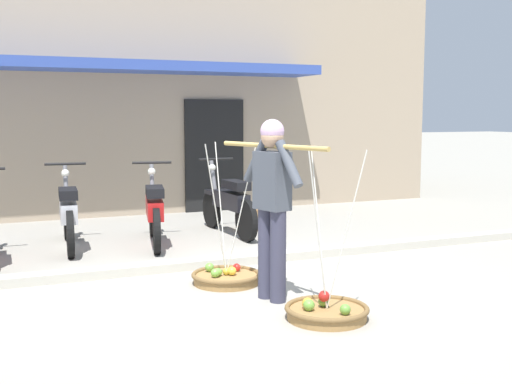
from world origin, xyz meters
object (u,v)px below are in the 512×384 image
(motorcycle_second_in_row, at_px, (68,214))
(motorcycle_end_of_row, at_px, (229,204))
(wooden_crate, at_px, (258,218))
(fruit_vendor, at_px, (272,197))
(motorcycle_third_in_row, at_px, (154,211))
(fruit_basket_left_side, at_px, (226,277))
(fruit_basket_right_side, at_px, (326,311))

(motorcycle_second_in_row, height_order, motorcycle_end_of_row, same)
(wooden_crate, bearing_deg, motorcycle_second_in_row, -172.50)
(fruit_vendor, bearing_deg, motorcycle_end_of_row, 76.00)
(motorcycle_third_in_row, bearing_deg, motorcycle_second_in_row, 168.63)
(fruit_basket_left_side, height_order, motorcycle_second_in_row, fruit_basket_left_side)
(fruit_basket_right_side, distance_m, motorcycle_end_of_row, 4.07)
(fruit_basket_right_side, distance_m, motorcycle_second_in_row, 4.25)
(fruit_vendor, distance_m, wooden_crate, 3.91)
(motorcycle_second_in_row, relative_size, motorcycle_third_in_row, 1.01)
(fruit_basket_right_side, height_order, motorcycle_end_of_row, fruit_basket_right_side)
(fruit_vendor, xyz_separation_m, motorcycle_third_in_row, (-0.37, 2.97, -0.52))
(fruit_basket_right_side, relative_size, motorcycle_end_of_row, 0.80)
(fruit_basket_left_side, height_order, motorcycle_third_in_row, fruit_basket_left_side)
(fruit_basket_right_side, relative_size, wooden_crate, 3.30)
(fruit_basket_right_side, bearing_deg, fruit_vendor, 104.27)
(fruit_basket_right_side, bearing_deg, motorcycle_end_of_row, 80.99)
(fruit_basket_left_side, xyz_separation_m, motorcycle_second_in_row, (-1.26, 2.46, 0.38))
(fruit_vendor, height_order, motorcycle_end_of_row, fruit_vendor)
(fruit_vendor, relative_size, fruit_basket_left_side, 1.17)
(fruit_vendor, distance_m, fruit_basket_right_side, 1.17)
(motorcycle_second_in_row, xyz_separation_m, motorcycle_end_of_row, (2.27, 0.09, 0.00))
(motorcycle_third_in_row, distance_m, motorcycle_end_of_row, 1.22)
(wooden_crate, bearing_deg, motorcycle_end_of_row, -153.95)
(fruit_basket_right_side, relative_size, motorcycle_third_in_row, 0.81)
(fruit_basket_left_side, bearing_deg, wooden_crate, 60.83)
(motorcycle_second_in_row, bearing_deg, fruit_basket_left_side, -62.90)
(motorcycle_third_in_row, height_order, wooden_crate, motorcycle_third_in_row)
(motorcycle_end_of_row, height_order, wooden_crate, motorcycle_end_of_row)
(fruit_vendor, distance_m, fruit_basket_left_side, 1.17)
(wooden_crate, bearing_deg, fruit_basket_left_side, -119.17)
(fruit_vendor, xyz_separation_m, wooden_crate, (1.39, 3.56, -0.82))
(fruit_basket_left_side, distance_m, wooden_crate, 3.25)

